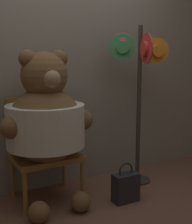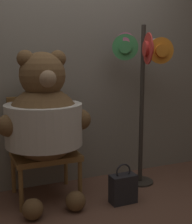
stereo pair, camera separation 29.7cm
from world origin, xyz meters
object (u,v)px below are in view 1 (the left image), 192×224
chair (42,145)px  hat_display_rack (141,79)px  handbag_on_ground (126,187)px  teddy_bear (46,120)px

chair → hat_display_rack: 1.18m
hat_display_rack → handbag_on_ground: size_ratio=4.38×
chair → teddy_bear: teddy_bear is taller
teddy_bear → hat_display_rack: size_ratio=0.85×
teddy_bear → hat_display_rack: 1.08m
teddy_bear → hat_display_rack: hat_display_rack is taller
handbag_on_ground → teddy_bear: bearing=153.1°
teddy_bear → handbag_on_ground: size_ratio=3.70×
chair → teddy_bear: bearing=-97.1°
chair → hat_display_rack: size_ratio=0.58×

